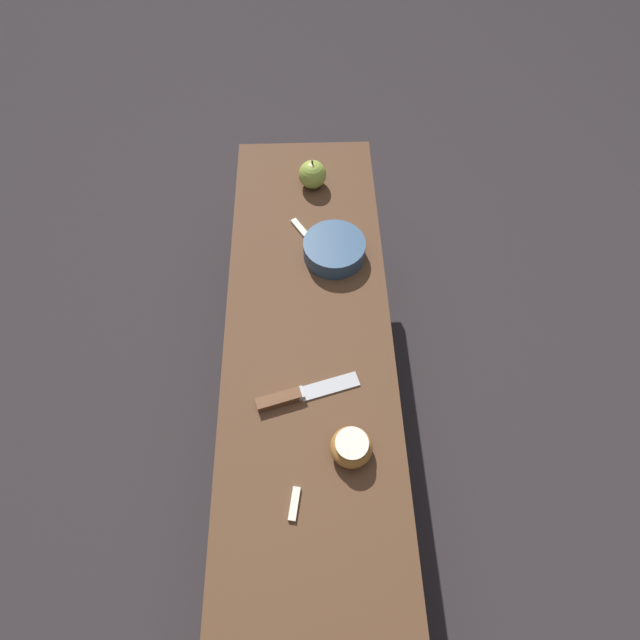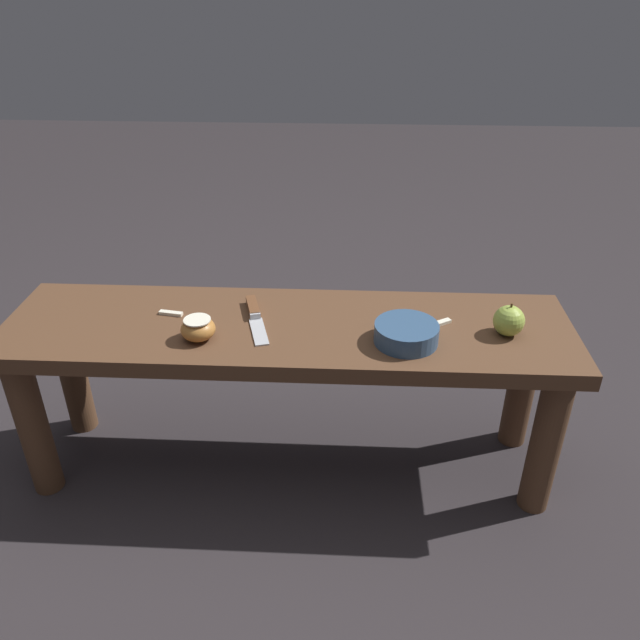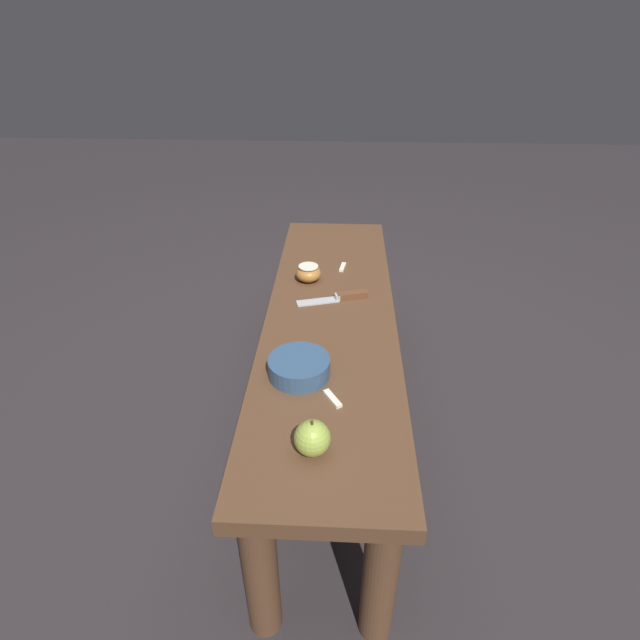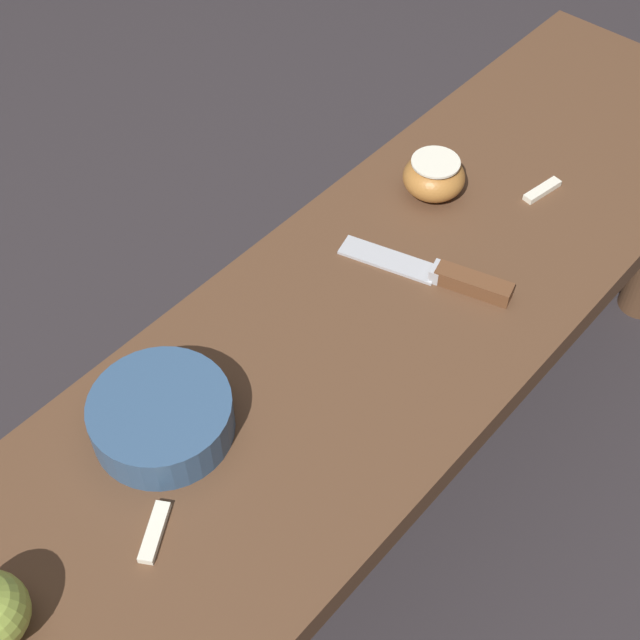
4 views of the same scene
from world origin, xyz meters
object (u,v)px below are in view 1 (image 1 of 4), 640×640
(wooden_bench, at_px, (310,377))
(bowl, at_px, (334,249))
(apple_whole, at_px, (312,174))
(knife, at_px, (293,396))
(apple_cut, at_px, (351,447))

(wooden_bench, height_order, bowl, bowl)
(wooden_bench, relative_size, apple_whole, 16.80)
(apple_whole, bearing_deg, knife, 174.96)
(wooden_bench, bearing_deg, apple_whole, -2.23)
(wooden_bench, xyz_separation_m, apple_whole, (0.51, -0.02, 0.12))
(apple_cut, bearing_deg, wooden_bench, 21.15)
(wooden_bench, height_order, knife, knife)
(apple_cut, bearing_deg, apple_whole, 4.47)
(knife, distance_m, apple_whole, 0.60)
(knife, xyz_separation_m, bowl, (0.36, -0.10, 0.01))
(knife, bearing_deg, apple_cut, -61.66)
(apple_cut, xyz_separation_m, bowl, (0.47, 0.01, -0.00))
(apple_whole, bearing_deg, bowl, -169.10)
(apple_whole, distance_m, bowl, 0.24)
(knife, distance_m, bowl, 0.37)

